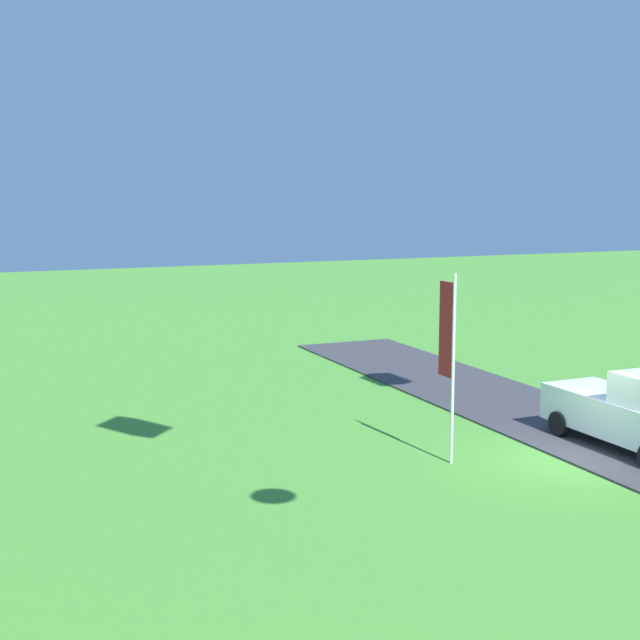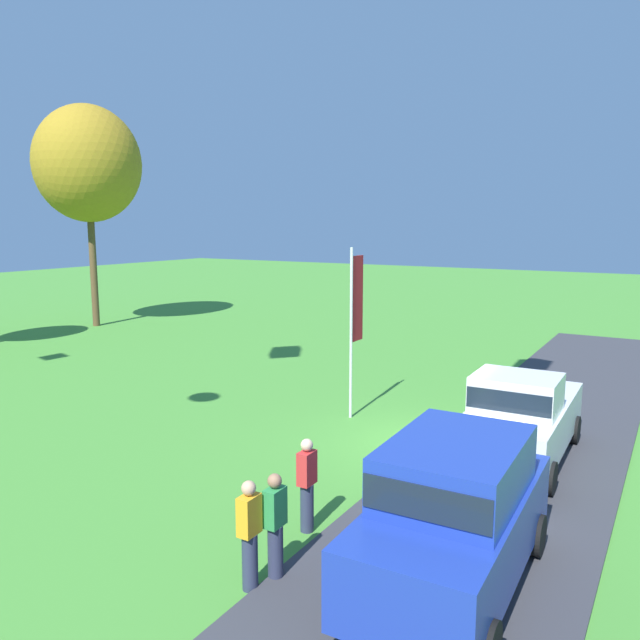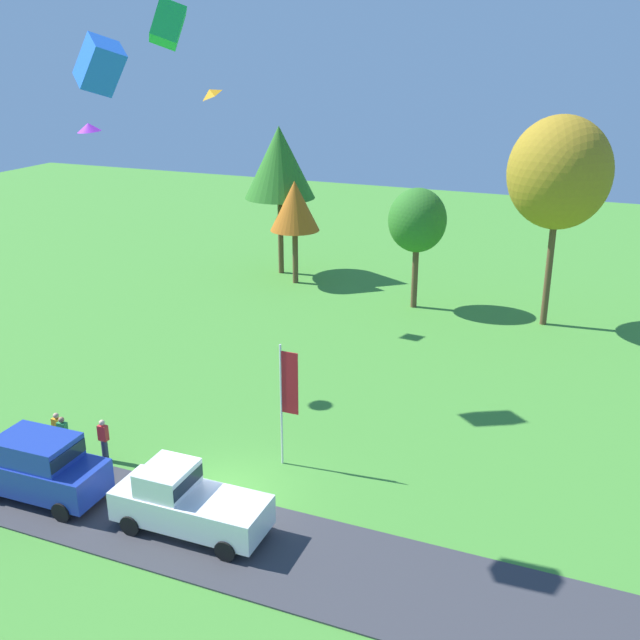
{
  "view_description": "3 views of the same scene",
  "coord_description": "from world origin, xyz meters",
  "px_view_note": "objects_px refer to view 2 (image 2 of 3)",
  "views": [
    {
      "loc": [
        -17.44,
        14.28,
        6.8
      ],
      "look_at": [
        2.99,
        5.47,
        3.52
      ],
      "focal_mm": 50.0,
      "sensor_mm": 36.0,
      "label": 1
    },
    {
      "loc": [
        -14.01,
        -5.12,
        5.44
      ],
      "look_at": [
        2.93,
        4.85,
        2.36
      ],
      "focal_mm": 35.0,
      "sensor_mm": 36.0,
      "label": 2
    },
    {
      "loc": [
        11.63,
        -19.22,
        14.65
      ],
      "look_at": [
        1.65,
        4.91,
        5.04
      ],
      "focal_mm": 42.0,
      "sensor_mm": 36.0,
      "label": 3
    }
  ],
  "objects_px": {
    "tree_far_left": "(88,164)",
    "person_on_lawn": "(249,534)",
    "car_suv_far_end": "(455,509)",
    "flag_banner": "(355,310)",
    "car_pickup_near_entrance": "(521,417)",
    "person_watching_sky": "(307,484)",
    "person_beside_suv": "(275,526)"
  },
  "relations": [
    {
      "from": "person_on_lawn",
      "to": "tree_far_left",
      "type": "relative_size",
      "value": 0.15
    },
    {
      "from": "flag_banner",
      "to": "tree_far_left",
      "type": "bearing_deg",
      "value": 70.02
    },
    {
      "from": "person_beside_suv",
      "to": "person_on_lawn",
      "type": "bearing_deg",
      "value": 156.13
    },
    {
      "from": "car_suv_far_end",
      "to": "flag_banner",
      "type": "relative_size",
      "value": 0.97
    },
    {
      "from": "tree_far_left",
      "to": "flag_banner",
      "type": "bearing_deg",
      "value": -109.98
    },
    {
      "from": "car_suv_far_end",
      "to": "person_beside_suv",
      "type": "xyz_separation_m",
      "value": [
        -1.09,
        2.44,
        -0.42
      ]
    },
    {
      "from": "tree_far_left",
      "to": "person_on_lawn",
      "type": "bearing_deg",
      "value": -125.29
    },
    {
      "from": "car_pickup_near_entrance",
      "to": "person_beside_suv",
      "type": "distance_m",
      "value": 7.0
    },
    {
      "from": "person_beside_suv",
      "to": "tree_far_left",
      "type": "relative_size",
      "value": 0.15
    },
    {
      "from": "person_beside_suv",
      "to": "flag_banner",
      "type": "distance_m",
      "value": 8.71
    },
    {
      "from": "person_on_lawn",
      "to": "person_beside_suv",
      "type": "relative_size",
      "value": 1.0
    },
    {
      "from": "car_pickup_near_entrance",
      "to": "flag_banner",
      "type": "relative_size",
      "value": 1.05
    },
    {
      "from": "car_pickup_near_entrance",
      "to": "person_watching_sky",
      "type": "height_order",
      "value": "car_pickup_near_entrance"
    },
    {
      "from": "person_on_lawn",
      "to": "tree_far_left",
      "type": "distance_m",
      "value": 27.53
    },
    {
      "from": "car_pickup_near_entrance",
      "to": "person_beside_suv",
      "type": "bearing_deg",
      "value": 162.29
    },
    {
      "from": "car_suv_far_end",
      "to": "car_pickup_near_entrance",
      "type": "distance_m",
      "value": 5.59
    },
    {
      "from": "tree_far_left",
      "to": "person_beside_suv",
      "type": "bearing_deg",
      "value": -124.34
    },
    {
      "from": "person_watching_sky",
      "to": "tree_far_left",
      "type": "bearing_deg",
      "value": 58.06
    },
    {
      "from": "person_watching_sky",
      "to": "tree_far_left",
      "type": "relative_size",
      "value": 0.15
    },
    {
      "from": "car_pickup_near_entrance",
      "to": "tree_far_left",
      "type": "xyz_separation_m",
      "value": [
        8.22,
        23.93,
        7.28
      ]
    },
    {
      "from": "car_pickup_near_entrance",
      "to": "tree_far_left",
      "type": "height_order",
      "value": "tree_far_left"
    },
    {
      "from": "tree_far_left",
      "to": "flag_banner",
      "type": "relative_size",
      "value": 2.38
    },
    {
      "from": "person_watching_sky",
      "to": "tree_far_left",
      "type": "height_order",
      "value": "tree_far_left"
    },
    {
      "from": "car_pickup_near_entrance",
      "to": "person_watching_sky",
      "type": "bearing_deg",
      "value": 153.88
    },
    {
      "from": "person_on_lawn",
      "to": "person_watching_sky",
      "type": "relative_size",
      "value": 1.0
    },
    {
      "from": "car_suv_far_end",
      "to": "car_pickup_near_entrance",
      "type": "height_order",
      "value": "car_suv_far_end"
    },
    {
      "from": "car_suv_far_end",
      "to": "person_on_lawn",
      "type": "distance_m",
      "value": 3.04
    },
    {
      "from": "person_on_lawn",
      "to": "person_watching_sky",
      "type": "height_order",
      "value": "same"
    },
    {
      "from": "tree_far_left",
      "to": "flag_banner",
      "type": "distance_m",
      "value": 20.95
    },
    {
      "from": "person_on_lawn",
      "to": "person_beside_suv",
      "type": "distance_m",
      "value": 0.45
    },
    {
      "from": "car_pickup_near_entrance",
      "to": "flag_banner",
      "type": "xyz_separation_m",
      "value": [
        1.3,
        4.89,
        1.92
      ]
    },
    {
      "from": "car_suv_far_end",
      "to": "tree_far_left",
      "type": "xyz_separation_m",
      "value": [
        13.8,
        24.24,
        7.09
      ]
    }
  ]
}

